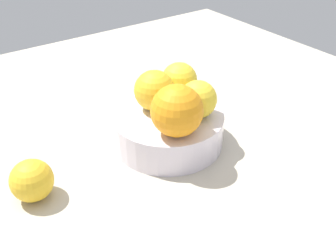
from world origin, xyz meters
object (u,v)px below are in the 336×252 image
(fruit_bowl, at_px, (168,129))
(orange_in_bowl_2, at_px, (198,99))
(orange_in_bowl_3, at_px, (179,80))
(folded_napkin, at_px, (327,245))
(orange_in_bowl_1, at_px, (155,90))
(orange_loose_0, at_px, (31,179))
(orange_in_bowl_0, at_px, (177,111))

(fruit_bowl, distance_m, orange_in_bowl_2, 0.08)
(orange_in_bowl_3, relative_size, folded_napkin, 0.51)
(fruit_bowl, distance_m, orange_in_bowl_1, 0.07)
(orange_in_bowl_2, relative_size, orange_loose_0, 1.01)
(orange_loose_0, relative_size, folded_napkin, 0.50)
(fruit_bowl, distance_m, orange_in_bowl_0, 0.09)
(orange_in_bowl_0, bearing_deg, orange_loose_0, -104.74)
(orange_in_bowl_2, xyz_separation_m, orange_in_bowl_3, (-0.07, 0.02, 0.00))
(orange_in_bowl_1, height_order, orange_in_bowl_2, orange_in_bowl_1)
(orange_in_bowl_0, xyz_separation_m, orange_in_bowl_1, (-0.08, 0.01, -0.01))
(fruit_bowl, distance_m, orange_loose_0, 0.23)
(orange_in_bowl_0, xyz_separation_m, orange_in_bowl_2, (-0.02, 0.06, -0.01))
(orange_loose_0, bearing_deg, folded_napkin, 41.15)
(orange_in_bowl_0, height_order, orange_in_bowl_1, orange_in_bowl_0)
(orange_in_bowl_0, relative_size, orange_in_bowl_1, 1.17)
(fruit_bowl, bearing_deg, orange_in_bowl_1, -167.95)
(fruit_bowl, xyz_separation_m, folded_napkin, (0.29, 0.03, -0.02))
(orange_in_bowl_1, relative_size, orange_loose_0, 1.11)
(orange_in_bowl_2, distance_m, orange_loose_0, 0.27)
(orange_loose_0, xyz_separation_m, folded_napkin, (0.30, 0.26, -0.03))
(orange_in_bowl_0, relative_size, orange_loose_0, 1.30)
(fruit_bowl, bearing_deg, folded_napkin, 5.83)
(fruit_bowl, xyz_separation_m, orange_in_bowl_0, (0.05, -0.02, 0.07))
(fruit_bowl, xyz_separation_m, orange_in_bowl_1, (-0.03, -0.01, 0.06))
(orange_in_bowl_0, distance_m, folded_napkin, 0.26)
(orange_in_bowl_0, height_order, orange_loose_0, orange_in_bowl_0)
(folded_napkin, bearing_deg, orange_in_bowl_2, 178.73)
(orange_in_bowl_0, distance_m, orange_in_bowl_1, 0.08)
(orange_in_bowl_1, distance_m, orange_in_bowl_2, 0.07)
(orange_in_bowl_0, height_order, folded_napkin, orange_in_bowl_0)
(fruit_bowl, bearing_deg, orange_in_bowl_0, -22.09)
(orange_in_bowl_2, bearing_deg, orange_in_bowl_3, 167.10)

